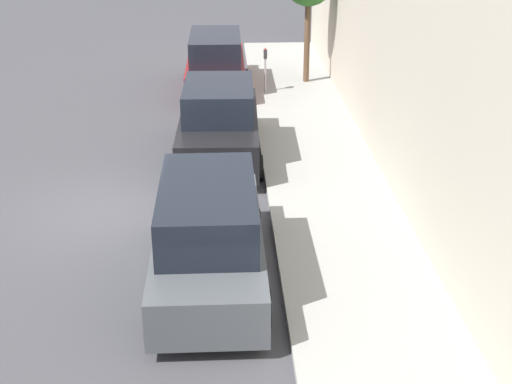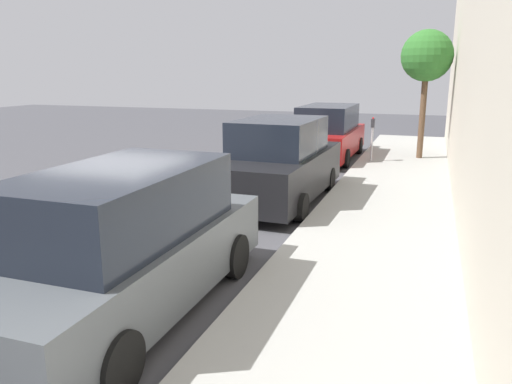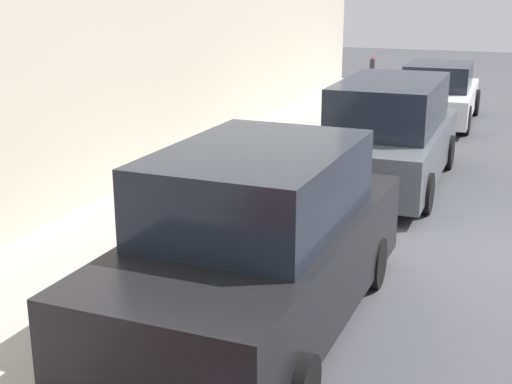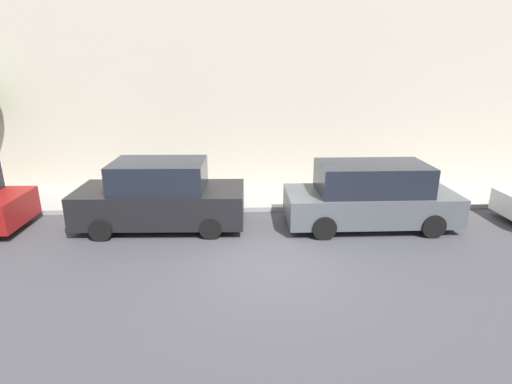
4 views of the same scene
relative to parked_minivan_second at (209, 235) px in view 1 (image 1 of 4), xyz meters
name	(u,v)px [view 1 (image 1 of 4)]	position (x,y,z in m)	size (l,w,h in m)	color
ground_plane	(111,211)	(-2.21, 3.03, -0.92)	(60.00, 60.00, 0.00)	#424247
sidewalk	(333,203)	(2.72, 3.03, -0.85)	(2.87, 32.00, 0.15)	#9E9E99
parked_minivan_second	(209,235)	(0.00, 0.00, 0.00)	(2.02, 4.90, 1.90)	#4C5156
parked_suv_third	(219,124)	(0.20, 6.11, 0.01)	(2.09, 4.85, 1.98)	black
parked_minivan_fourth	(216,63)	(0.11, 12.45, 0.00)	(2.02, 4.92, 1.90)	maroon
parking_meter_far	(265,65)	(1.74, 11.67, 0.12)	(0.11, 0.15, 1.45)	#ADADB2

